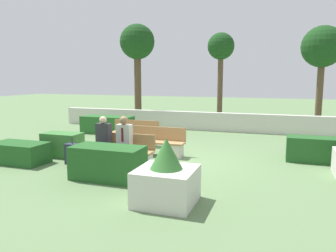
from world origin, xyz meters
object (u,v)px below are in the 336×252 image
object	(u,v)px
bench_left_side	(134,136)
person_seated_woman	(101,139)
bench_right_side	(156,145)
tree_center_left	(221,51)
person_seated_man	(122,140)
suitcase	(73,154)
tree_center_right	(322,49)
planter_corner_right	(166,179)
bench_front	(123,154)
tree_leftmost	(137,45)

from	to	relation	value
bench_left_side	person_seated_woman	distance (m)	2.77
bench_right_side	tree_center_left	size ratio (longest dim) A/B	0.40
person_seated_man	person_seated_woman	bearing A→B (deg)	-179.57
suitcase	tree_center_right	xyz separation A→B (m)	(6.82, 8.53, 3.26)
bench_left_side	suitcase	distance (m)	2.87
planter_corner_right	tree_center_left	bearing A→B (deg)	94.56
bench_right_side	suitcase	bearing A→B (deg)	-125.85
bench_front	bench_left_side	world-z (taller)	same
planter_corner_right	tree_center_right	bearing A→B (deg)	71.13
person_seated_man	tree_center_right	world-z (taller)	tree_center_right
tree_leftmost	bench_front	bearing A→B (deg)	-68.70
bench_right_side	tree_center_right	world-z (taller)	tree_center_right
planter_corner_right	tree_leftmost	size ratio (longest dim) A/B	0.25
bench_right_side	person_seated_man	size ratio (longest dim) A/B	1.30
tree_leftmost	tree_center_left	world-z (taller)	tree_leftmost
bench_front	tree_leftmost	bearing A→B (deg)	111.30
bench_right_side	tree_leftmost	size ratio (longest dim) A/B	0.35
bench_front	tree_center_right	xyz separation A→B (m)	(5.46, 8.28, 3.22)
person_seated_man	tree_center_right	distance (m)	10.38
person_seated_man	bench_left_side	bearing A→B (deg)	108.81
person_seated_woman	tree_center_left	bearing A→B (deg)	78.22
suitcase	tree_leftmost	world-z (taller)	tree_leftmost
tree_leftmost	tree_center_right	world-z (taller)	tree_leftmost
person_seated_woman	suitcase	distance (m)	0.94
person_seated_woman	tree_center_right	xyz separation A→B (m)	(5.99, 8.42, 2.83)
bench_right_side	tree_center_right	size ratio (longest dim) A/B	0.38
tree_leftmost	tree_center_right	distance (m)	8.53
tree_center_left	tree_center_right	bearing A→B (deg)	5.29
tree_leftmost	person_seated_man	bearing A→B (deg)	-68.61
person_seated_woman	tree_center_left	size ratio (longest dim) A/B	0.30
planter_corner_right	tree_center_right	size ratio (longest dim) A/B	0.27
tree_center_left	tree_center_right	xyz separation A→B (m)	(4.32, 0.40, 0.00)
planter_corner_right	tree_center_left	xyz separation A→B (m)	(-0.79, 9.93, 3.07)
bench_left_side	suitcase	bearing A→B (deg)	-103.32
bench_right_side	person_seated_woman	world-z (taller)	person_seated_woman
bench_front	bench_left_side	bearing A→B (deg)	108.40
bench_front	planter_corner_right	world-z (taller)	planter_corner_right
tree_center_right	person_seated_man	bearing A→B (deg)	-122.65
bench_left_side	planter_corner_right	xyz separation A→B (m)	(2.79, -4.63, 0.15)
planter_corner_right	suitcase	xyz separation A→B (m)	(-3.29, 1.80, -0.19)
bench_right_side	person_seated_woman	bearing A→B (deg)	-110.30
person_seated_woman	tree_leftmost	world-z (taller)	tree_leftmost
bench_right_side	person_seated_man	world-z (taller)	person_seated_man
planter_corner_right	bench_left_side	bearing A→B (deg)	121.04
suitcase	bench_left_side	bearing A→B (deg)	79.94
bench_right_side	tree_center_left	xyz separation A→B (m)	(0.73, 6.50, 3.22)
bench_front	bench_right_side	xyz separation A→B (m)	(0.41, 1.38, 0.00)
bench_front	person_seated_man	world-z (taller)	person_seated_man
tree_center_right	bench_left_side	bearing A→B (deg)	-137.94
bench_right_side	planter_corner_right	world-z (taller)	planter_corner_right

